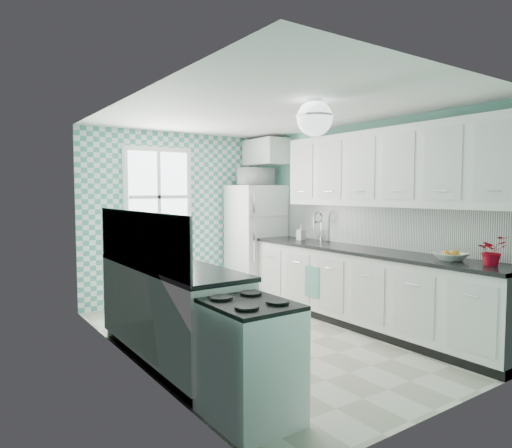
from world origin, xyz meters
TOP-DOWN VIEW (x-y plane):
  - floor at (0.00, 0.00)m, footprint 3.00×4.40m
  - ceiling at (0.00, 0.00)m, footprint 3.00×4.40m
  - wall_back at (0.00, 2.21)m, footprint 3.00×0.02m
  - wall_front at (0.00, -2.21)m, footprint 3.00×0.02m
  - wall_left at (-1.51, 0.00)m, footprint 0.02×4.40m
  - wall_right at (1.51, 0.00)m, footprint 0.02×4.40m
  - accent_wall at (0.00, 2.19)m, footprint 3.00×0.01m
  - window at (-0.35, 2.16)m, footprint 1.04×0.05m
  - backsplash_right at (1.49, -0.40)m, footprint 0.02×3.60m
  - backsplash_left at (-1.49, -0.07)m, footprint 0.02×2.15m
  - upper_cabinets_right at (1.33, -0.60)m, footprint 0.33×3.20m
  - upper_cabinet_fridge at (1.30, 1.83)m, footprint 0.40×0.74m
  - ceiling_light at (0.00, -0.80)m, footprint 0.34×0.34m
  - base_cabinets_right at (1.20, -0.40)m, footprint 0.60×3.60m
  - countertop_right at (1.19, -0.40)m, footprint 0.63×3.60m
  - base_cabinets_left at (-1.20, -0.07)m, footprint 0.60×2.15m
  - countertop_left at (-1.19, -0.07)m, footprint 0.63×2.15m
  - fridge at (1.11, 1.78)m, footprint 0.75×0.74m
  - stove at (-1.20, -1.46)m, footprint 0.56×0.69m
  - sink at (1.20, 0.59)m, footprint 0.56×0.47m
  - rug at (0.02, 0.43)m, footprint 0.94×1.19m
  - dish_towel at (0.89, 0.20)m, footprint 0.08×0.26m
  - fruit_bowl at (1.20, -1.50)m, footprint 0.35×0.35m
  - potted_plant at (1.20, -1.91)m, footprint 0.30×0.28m
  - soap_bottle at (1.25, 0.85)m, footprint 0.10×0.10m
  - microwave at (1.11, 1.78)m, footprint 0.50×0.34m

SIDE VIEW (x-z plane):
  - floor at x=0.00m, z-range -0.02..0.00m
  - rug at x=0.02m, z-range 0.00..0.02m
  - stove at x=-1.20m, z-range 0.02..0.85m
  - base_cabinets_right at x=1.20m, z-range 0.00..0.90m
  - base_cabinets_left at x=-1.20m, z-range 0.00..0.90m
  - dish_towel at x=0.89m, z-range 0.28..0.68m
  - fridge at x=1.11m, z-range 0.00..1.72m
  - countertop_right at x=1.19m, z-range 0.90..0.94m
  - countertop_left at x=-1.19m, z-range 0.90..0.94m
  - sink at x=1.20m, z-range 0.66..1.19m
  - fruit_bowl at x=1.20m, z-range 0.94..1.02m
  - soap_bottle at x=1.25m, z-range 0.94..1.16m
  - potted_plant at x=1.20m, z-range 0.94..1.22m
  - backsplash_right at x=1.49m, z-range 0.94..1.45m
  - backsplash_left at x=-1.49m, z-range 0.94..1.45m
  - wall_back at x=0.00m, z-range 0.00..2.50m
  - wall_front at x=0.00m, z-range 0.00..2.50m
  - wall_left at x=-1.51m, z-range 0.00..2.50m
  - wall_right at x=1.51m, z-range 0.00..2.50m
  - accent_wall at x=0.00m, z-range 0.00..2.50m
  - window at x=-0.35m, z-range 0.83..2.27m
  - microwave at x=1.11m, z-range 1.72..2.00m
  - upper_cabinets_right at x=1.33m, z-range 1.45..2.35m
  - upper_cabinet_fridge at x=1.30m, z-range 2.05..2.45m
  - ceiling_light at x=0.00m, z-range 2.15..2.50m
  - ceiling at x=0.00m, z-range 2.50..2.52m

